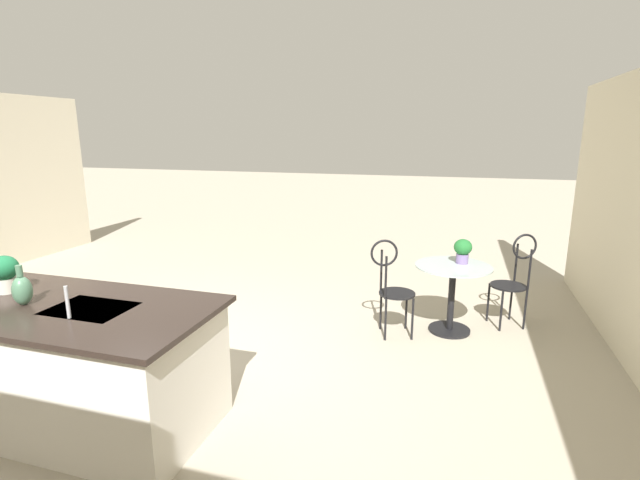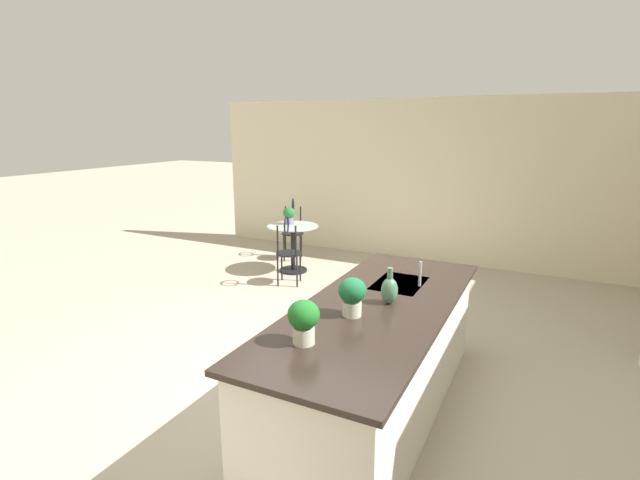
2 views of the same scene
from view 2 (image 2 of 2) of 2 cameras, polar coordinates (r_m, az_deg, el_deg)
The scene contains 11 objects.
ground_plane at distance 4.66m, azimuth -2.25°, elevation -15.35°, with size 40.00×40.00×0.00m, color #B2A893.
wall_left_window at distance 8.11m, azimuth 12.47°, elevation 7.01°, with size 0.12×7.80×2.70m, color beige.
kitchen_island at distance 3.89m, azimuth 6.83°, elevation -13.96°, with size 2.80×1.06×0.92m.
bistro_table at distance 7.39m, azimuth -3.31°, elevation -0.47°, with size 0.80×0.80×0.74m.
chair_near_window at distance 8.08m, azimuth -3.32°, elevation 1.70°, with size 0.52×0.51×1.04m.
chair_by_island at distance 6.72m, azimuth -3.90°, elevation -0.82°, with size 0.52×0.48×1.04m.
sink_faucet at distance 4.11m, azimuth 12.06°, elevation -4.05°, with size 0.02×0.02×0.22m, color #B2B5BA.
potted_plant_on_table at distance 7.42m, azimuth -3.79°, elevation 3.11°, with size 0.19×0.19×0.27m.
potted_plant_counter_far at distance 2.98m, azimuth -2.00°, elevation -9.58°, with size 0.20×0.20×0.29m.
potted_plant_counter_near at distance 3.41m, azimuth 3.94°, elevation -6.60°, with size 0.20×0.20×0.29m.
vase_on_counter at distance 3.68m, azimuth 8.44°, elevation -6.02°, with size 0.13×0.13×0.29m.
Camera 2 is at (3.55, 1.98, 2.27)m, focal length 26.35 mm.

